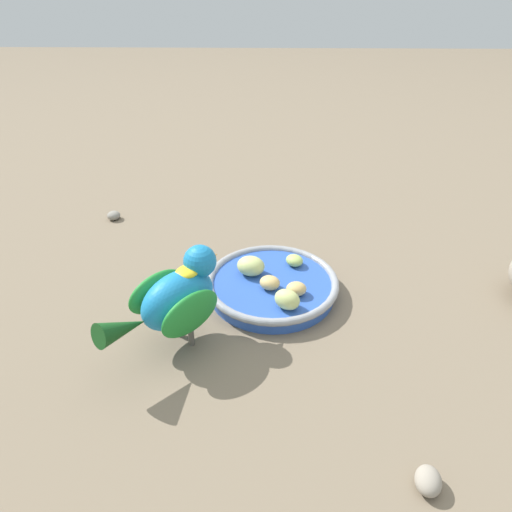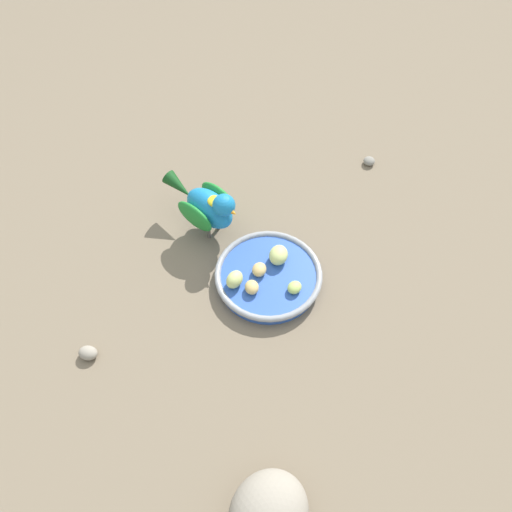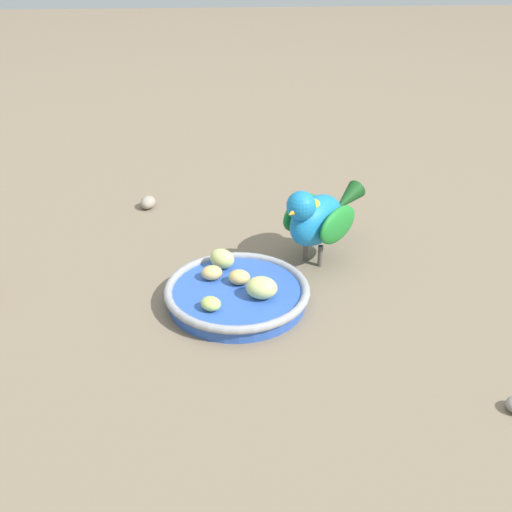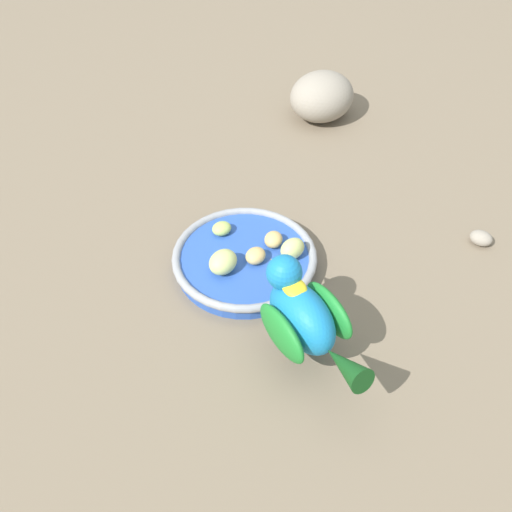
{
  "view_description": "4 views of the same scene",
  "coord_description": "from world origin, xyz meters",
  "px_view_note": "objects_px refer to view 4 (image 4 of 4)",
  "views": [
    {
      "loc": [
        0.01,
        -0.57,
        0.4
      ],
      "look_at": [
        0.0,
        -0.04,
        0.06
      ],
      "focal_mm": 33.58,
      "sensor_mm": 36.0,
      "label": 1
    },
    {
      "loc": [
        0.51,
        -0.06,
        0.76
      ],
      "look_at": [
        0.01,
        -0.05,
        0.05
      ],
      "focal_mm": 36.8,
      "sensor_mm": 36.0,
      "label": 2
    },
    {
      "loc": [
        0.04,
        0.73,
        0.5
      ],
      "look_at": [
        -0.0,
        -0.04,
        0.06
      ],
      "focal_mm": 50.2,
      "sensor_mm": 36.0,
      "label": 3
    },
    {
      "loc": [
        -0.5,
        -0.21,
        0.57
      ],
      "look_at": [
        0.01,
        -0.05,
        0.04
      ],
      "focal_mm": 43.57,
      "sensor_mm": 36.0,
      "label": 4
    }
  ],
  "objects_px": {
    "apple_piece_1": "(223,262)",
    "pebble_0": "(481,238)",
    "apple_piece_3": "(256,256)",
    "apple_piece_4": "(292,249)",
    "feeding_bowl": "(245,260)",
    "apple_piece_0": "(222,228)",
    "rock_large": "(322,96)",
    "apple_piece_2": "(273,239)",
    "parrot": "(304,316)"
  },
  "relations": [
    {
      "from": "apple_piece_1",
      "to": "apple_piece_2",
      "type": "relative_size",
      "value": 1.46
    },
    {
      "from": "rock_large",
      "to": "feeding_bowl",
      "type": "bearing_deg",
      "value": 178.13
    },
    {
      "from": "apple_piece_0",
      "to": "apple_piece_3",
      "type": "xyz_separation_m",
      "value": [
        -0.04,
        -0.06,
        0.0
      ]
    },
    {
      "from": "apple_piece_4",
      "to": "pebble_0",
      "type": "bearing_deg",
      "value": -62.82
    },
    {
      "from": "parrot",
      "to": "feeding_bowl",
      "type": "bearing_deg",
      "value": -5.91
    },
    {
      "from": "apple_piece_1",
      "to": "apple_piece_3",
      "type": "height_order",
      "value": "apple_piece_1"
    },
    {
      "from": "feeding_bowl",
      "to": "pebble_0",
      "type": "distance_m",
      "value": 0.32
    },
    {
      "from": "apple_piece_0",
      "to": "apple_piece_3",
      "type": "distance_m",
      "value": 0.07
    },
    {
      "from": "apple_piece_0",
      "to": "apple_piece_2",
      "type": "distance_m",
      "value": 0.07
    },
    {
      "from": "apple_piece_4",
      "to": "apple_piece_3",
      "type": "bearing_deg",
      "value": 117.69
    },
    {
      "from": "apple_piece_2",
      "to": "parrot",
      "type": "distance_m",
      "value": 0.17
    },
    {
      "from": "apple_piece_3",
      "to": "apple_piece_4",
      "type": "bearing_deg",
      "value": -62.31
    },
    {
      "from": "apple_piece_2",
      "to": "apple_piece_4",
      "type": "distance_m",
      "value": 0.03
    },
    {
      "from": "apple_piece_1",
      "to": "pebble_0",
      "type": "distance_m",
      "value": 0.35
    },
    {
      "from": "apple_piece_3",
      "to": "feeding_bowl",
      "type": "bearing_deg",
      "value": 77.65
    },
    {
      "from": "apple_piece_2",
      "to": "rock_large",
      "type": "distance_m",
      "value": 0.34
    },
    {
      "from": "apple_piece_0",
      "to": "rock_large",
      "type": "relative_size",
      "value": 0.24
    },
    {
      "from": "apple_piece_1",
      "to": "pebble_0",
      "type": "relative_size",
      "value": 1.31
    },
    {
      "from": "apple_piece_0",
      "to": "apple_piece_1",
      "type": "xyz_separation_m",
      "value": [
        -0.06,
        -0.02,
        0.01
      ]
    },
    {
      "from": "feeding_bowl",
      "to": "pebble_0",
      "type": "xyz_separation_m",
      "value": [
        0.14,
        -0.28,
        -0.0
      ]
    },
    {
      "from": "feeding_bowl",
      "to": "apple_piece_2",
      "type": "bearing_deg",
      "value": -42.43
    },
    {
      "from": "apple_piece_3",
      "to": "rock_large",
      "type": "distance_m",
      "value": 0.38
    },
    {
      "from": "feeding_bowl",
      "to": "apple_piece_3",
      "type": "height_order",
      "value": "apple_piece_3"
    },
    {
      "from": "parrot",
      "to": "rock_large",
      "type": "xyz_separation_m",
      "value": [
        0.48,
        0.09,
        -0.03
      ]
    },
    {
      "from": "apple_piece_2",
      "to": "rock_large",
      "type": "xyz_separation_m",
      "value": [
        0.34,
        0.02,
        0.01
      ]
    },
    {
      "from": "parrot",
      "to": "apple_piece_1",
      "type": "bearing_deg",
      "value": 7.22
    },
    {
      "from": "apple_piece_0",
      "to": "rock_large",
      "type": "distance_m",
      "value": 0.34
    },
    {
      "from": "apple_piece_1",
      "to": "apple_piece_0",
      "type": "bearing_deg",
      "value": 21.12
    },
    {
      "from": "feeding_bowl",
      "to": "apple_piece_0",
      "type": "xyz_separation_m",
      "value": [
        0.03,
        0.04,
        0.01
      ]
    },
    {
      "from": "apple_piece_0",
      "to": "apple_piece_4",
      "type": "xyz_separation_m",
      "value": [
        -0.01,
        -0.1,
        0.01
      ]
    },
    {
      "from": "apple_piece_2",
      "to": "apple_piece_4",
      "type": "relative_size",
      "value": 0.79
    },
    {
      "from": "apple_piece_1",
      "to": "parrot",
      "type": "relative_size",
      "value": 0.27
    },
    {
      "from": "pebble_0",
      "to": "feeding_bowl",
      "type": "bearing_deg",
      "value": 115.4
    },
    {
      "from": "apple_piece_3",
      "to": "pebble_0",
      "type": "bearing_deg",
      "value": -62.74
    },
    {
      "from": "apple_piece_1",
      "to": "pebble_0",
      "type": "bearing_deg",
      "value": -61.39
    },
    {
      "from": "parrot",
      "to": "apple_piece_2",
      "type": "bearing_deg",
      "value": -21.12
    },
    {
      "from": "rock_large",
      "to": "apple_piece_1",
      "type": "bearing_deg",
      "value": 175.75
    },
    {
      "from": "feeding_bowl",
      "to": "apple_piece_0",
      "type": "bearing_deg",
      "value": 52.2
    },
    {
      "from": "apple_piece_0",
      "to": "pebble_0",
      "type": "bearing_deg",
      "value": -72.51
    },
    {
      "from": "parrot",
      "to": "pebble_0",
      "type": "distance_m",
      "value": 0.31
    },
    {
      "from": "feeding_bowl",
      "to": "apple_piece_4",
      "type": "distance_m",
      "value": 0.06
    },
    {
      "from": "feeding_bowl",
      "to": "parrot",
      "type": "relative_size",
      "value": 1.28
    },
    {
      "from": "apple_piece_3",
      "to": "apple_piece_4",
      "type": "distance_m",
      "value": 0.05
    },
    {
      "from": "parrot",
      "to": "rock_large",
      "type": "distance_m",
      "value": 0.49
    },
    {
      "from": "apple_piece_4",
      "to": "parrot",
      "type": "bearing_deg",
      "value": -160.69
    },
    {
      "from": "apple_piece_3",
      "to": "rock_large",
      "type": "height_order",
      "value": "rock_large"
    },
    {
      "from": "apple_piece_2",
      "to": "apple_piece_4",
      "type": "bearing_deg",
      "value": -114.81
    },
    {
      "from": "pebble_0",
      "to": "apple_piece_2",
      "type": "bearing_deg",
      "value": 112.07
    },
    {
      "from": "apple_piece_0",
      "to": "rock_large",
      "type": "bearing_deg",
      "value": -9.01
    },
    {
      "from": "parrot",
      "to": "pebble_0",
      "type": "height_order",
      "value": "parrot"
    }
  ]
}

